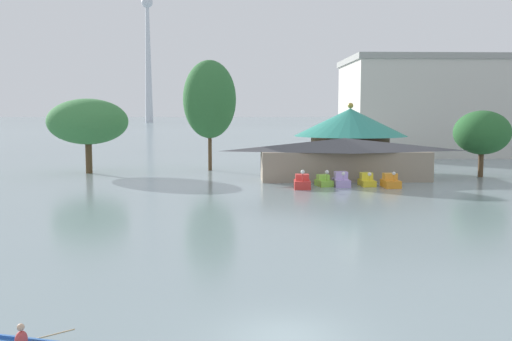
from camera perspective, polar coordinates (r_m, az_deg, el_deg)
The scene contains 13 objects.
ground_plane at distance 19.67m, azimuth 2.92°, elevation -16.28°, with size 2000.00×2000.00×0.00m, color gray.
pedal_boat_red at distance 56.19m, azimuth 4.62°, elevation -1.21°, with size 1.74×2.71×1.92m.
pedal_boat_lime at distance 58.21m, azimuth 6.76°, elevation -1.08°, with size 1.72×2.41×1.70m.
pedal_boat_lavender at distance 58.39m, azimuth 8.48°, elevation -0.98°, with size 1.55×2.97×1.56m.
pedal_boat_yellow at distance 59.16m, azimuth 10.97°, elevation -0.99°, with size 1.39×2.64×1.48m.
pedal_boat_orange at distance 58.34m, azimuth 13.25°, elevation -1.10°, with size 1.56×2.48×1.67m.
boathouse at distance 63.49m, azimuth 8.79°, elevation 1.23°, with size 19.65×5.89×4.61m.
green_roof_pavilion at distance 71.73m, azimuth 9.34°, elevation 3.54°, with size 13.88×13.88×8.60m.
shoreline_tree_tall_left at distance 72.54m, azimuth -16.41°, elevation 4.68°, with size 9.67×9.67×9.07m.
shoreline_tree_mid at distance 73.32m, azimuth -4.65°, elevation 7.07°, with size 6.73×6.73×14.00m.
shoreline_tree_right at distance 70.54m, azimuth 21.58°, elevation 3.53°, with size 6.38×6.38×7.63m.
background_building_block at distance 106.59m, azimuth 18.89°, elevation 6.04°, with size 37.23×19.88×16.81m.
distant_broadcast_tower at distance 445.14m, azimuth -10.77°, elevation 14.81°, with size 8.47×8.47×185.83m.
Camera 1 is at (-1.59, -18.16, 7.39)m, focal length 40.17 mm.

